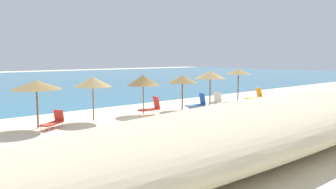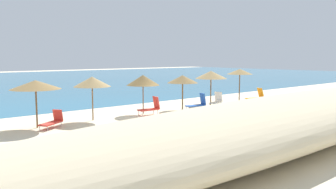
{
  "view_description": "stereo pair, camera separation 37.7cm",
  "coord_description": "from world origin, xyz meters",
  "px_view_note": "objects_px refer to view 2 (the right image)",
  "views": [
    {
      "loc": [
        -13.26,
        -15.68,
        3.84
      ],
      "look_at": [
        2.32,
        2.12,
        1.21
      ],
      "focal_mm": 36.46,
      "sensor_mm": 36.0,
      "label": 1
    },
    {
      "loc": [
        -12.97,
        -15.93,
        3.84
      ],
      "look_at": [
        2.32,
        2.12,
        1.21
      ],
      "focal_mm": 36.46,
      "sensor_mm": 36.0,
      "label": 2
    }
  ],
  "objects_px": {
    "beach_umbrella_1": "(36,85)",
    "lounge_chair_2": "(53,121)",
    "beach_umbrella_5": "(211,75)",
    "beach_umbrella_3": "(143,80)",
    "beach_umbrella_4": "(183,79)",
    "lounge_chair_4": "(256,96)",
    "beach_umbrella_2": "(92,82)",
    "lounge_chair_0": "(198,103)",
    "beach_umbrella_6": "(240,72)",
    "lounge_chair_3": "(217,101)",
    "lounge_chair_1": "(151,107)",
    "beach_ball": "(177,127)"
  },
  "relations": [
    {
      "from": "beach_umbrella_4",
      "to": "beach_umbrella_5",
      "type": "bearing_deg",
      "value": 4.99
    },
    {
      "from": "beach_umbrella_3",
      "to": "lounge_chair_1",
      "type": "bearing_deg",
      "value": -82.78
    },
    {
      "from": "beach_umbrella_4",
      "to": "lounge_chair_2",
      "type": "bearing_deg",
      "value": -178.52
    },
    {
      "from": "beach_umbrella_3",
      "to": "lounge_chair_0",
      "type": "relative_size",
      "value": 1.64
    },
    {
      "from": "beach_umbrella_5",
      "to": "lounge_chair_1",
      "type": "bearing_deg",
      "value": -173.44
    },
    {
      "from": "lounge_chair_1",
      "to": "lounge_chair_3",
      "type": "height_order",
      "value": "lounge_chair_1"
    },
    {
      "from": "beach_umbrella_3",
      "to": "lounge_chair_4",
      "type": "xyz_separation_m",
      "value": [
        11.27,
        -1.09,
        -1.86
      ]
    },
    {
      "from": "beach_umbrella_2",
      "to": "lounge_chair_1",
      "type": "relative_size",
      "value": 1.79
    },
    {
      "from": "lounge_chair_1",
      "to": "lounge_chair_4",
      "type": "distance_m",
      "value": 11.19
    },
    {
      "from": "lounge_chair_2",
      "to": "lounge_chair_0",
      "type": "bearing_deg",
      "value": -125.67
    },
    {
      "from": "lounge_chair_0",
      "to": "beach_ball",
      "type": "bearing_deg",
      "value": 136.22
    },
    {
      "from": "beach_umbrella_5",
      "to": "lounge_chair_2",
      "type": "height_order",
      "value": "beach_umbrella_5"
    },
    {
      "from": "lounge_chair_3",
      "to": "beach_ball",
      "type": "height_order",
      "value": "lounge_chair_3"
    },
    {
      "from": "lounge_chair_4",
      "to": "lounge_chair_2",
      "type": "bearing_deg",
      "value": 100.45
    },
    {
      "from": "lounge_chair_1",
      "to": "beach_umbrella_6",
      "type": "bearing_deg",
      "value": -79.65
    },
    {
      "from": "lounge_chair_0",
      "to": "lounge_chair_3",
      "type": "xyz_separation_m",
      "value": [
        2.24,
        0.16,
        0.0
      ]
    },
    {
      "from": "beach_umbrella_3",
      "to": "beach_umbrella_4",
      "type": "height_order",
      "value": "beach_umbrella_3"
    },
    {
      "from": "beach_umbrella_4",
      "to": "lounge_chair_4",
      "type": "xyz_separation_m",
      "value": [
        7.91,
        -0.82,
        -1.8
      ]
    },
    {
      "from": "beach_umbrella_3",
      "to": "beach_umbrella_4",
      "type": "bearing_deg",
      "value": -4.61
    },
    {
      "from": "lounge_chair_0",
      "to": "lounge_chair_4",
      "type": "distance_m",
      "value": 7.01
    },
    {
      "from": "beach_umbrella_2",
      "to": "lounge_chair_0",
      "type": "bearing_deg",
      "value": -7.45
    },
    {
      "from": "beach_umbrella_6",
      "to": "lounge_chair_3",
      "type": "xyz_separation_m",
      "value": [
        -4.08,
        -0.99,
        -2.11
      ]
    },
    {
      "from": "lounge_chair_2",
      "to": "lounge_chair_3",
      "type": "height_order",
      "value": "lounge_chair_3"
    },
    {
      "from": "beach_ball",
      "to": "beach_umbrella_4",
      "type": "bearing_deg",
      "value": 45.19
    },
    {
      "from": "beach_umbrella_3",
      "to": "beach_ball",
      "type": "xyz_separation_m",
      "value": [
        -1.75,
        -5.42,
        -2.1
      ]
    },
    {
      "from": "beach_umbrella_3",
      "to": "lounge_chair_0",
      "type": "bearing_deg",
      "value": -12.59
    },
    {
      "from": "lounge_chair_0",
      "to": "lounge_chair_4",
      "type": "relative_size",
      "value": 0.91
    },
    {
      "from": "beach_umbrella_2",
      "to": "beach_umbrella_4",
      "type": "bearing_deg",
      "value": -2.93
    },
    {
      "from": "beach_umbrella_2",
      "to": "beach_umbrella_4",
      "type": "xyz_separation_m",
      "value": [
        7.08,
        -0.36,
        -0.13
      ]
    },
    {
      "from": "beach_umbrella_4",
      "to": "lounge_chair_3",
      "type": "relative_size",
      "value": 1.71
    },
    {
      "from": "beach_umbrella_5",
      "to": "lounge_chair_4",
      "type": "height_order",
      "value": "beach_umbrella_5"
    },
    {
      "from": "beach_umbrella_2",
      "to": "lounge_chair_0",
      "type": "relative_size",
      "value": 1.65
    },
    {
      "from": "lounge_chair_0",
      "to": "lounge_chair_3",
      "type": "bearing_deg",
      "value": -76.42
    },
    {
      "from": "beach_umbrella_3",
      "to": "beach_umbrella_4",
      "type": "relative_size",
      "value": 1.05
    },
    {
      "from": "beach_umbrella_4",
      "to": "beach_ball",
      "type": "distance_m",
      "value": 7.53
    },
    {
      "from": "lounge_chair_2",
      "to": "beach_umbrella_6",
      "type": "bearing_deg",
      "value": -120.97
    },
    {
      "from": "beach_umbrella_1",
      "to": "lounge_chair_2",
      "type": "xyz_separation_m",
      "value": [
        0.64,
        -0.57,
        -1.97
      ]
    },
    {
      "from": "beach_umbrella_6",
      "to": "lounge_chair_0",
      "type": "height_order",
      "value": "beach_umbrella_6"
    },
    {
      "from": "beach_umbrella_3",
      "to": "beach_umbrella_2",
      "type": "bearing_deg",
      "value": 178.59
    },
    {
      "from": "beach_umbrella_1",
      "to": "beach_umbrella_3",
      "type": "height_order",
      "value": "beach_umbrella_3"
    },
    {
      "from": "beach_umbrella_5",
      "to": "beach_umbrella_3",
      "type": "bearing_deg",
      "value": -179.82
    },
    {
      "from": "beach_umbrella_1",
      "to": "lounge_chair_4",
      "type": "xyz_separation_m",
      "value": [
        18.37,
        -1.13,
        -1.92
      ]
    },
    {
      "from": "beach_umbrella_4",
      "to": "lounge_chair_4",
      "type": "bearing_deg",
      "value": -5.89
    },
    {
      "from": "beach_umbrella_2",
      "to": "lounge_chair_0",
      "type": "xyz_separation_m",
      "value": [
        7.98,
        -1.04,
        -1.91
      ]
    },
    {
      "from": "beach_umbrella_6",
      "to": "lounge_chair_3",
      "type": "height_order",
      "value": "beach_umbrella_6"
    },
    {
      "from": "beach_umbrella_6",
      "to": "lounge_chair_1",
      "type": "height_order",
      "value": "beach_umbrella_6"
    },
    {
      "from": "beach_umbrella_5",
      "to": "lounge_chair_1",
      "type": "height_order",
      "value": "beach_umbrella_5"
    },
    {
      "from": "beach_umbrella_3",
      "to": "lounge_chair_1",
      "type": "height_order",
      "value": "beach_umbrella_3"
    },
    {
      "from": "beach_umbrella_6",
      "to": "lounge_chair_3",
      "type": "distance_m",
      "value": 4.7
    },
    {
      "from": "beach_umbrella_4",
      "to": "lounge_chair_1",
      "type": "bearing_deg",
      "value": -171.84
    }
  ]
}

